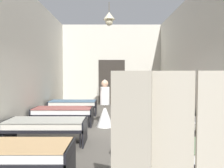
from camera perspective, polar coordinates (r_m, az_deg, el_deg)
ground_plane at (r=6.57m, az=-0.03°, el=-12.55°), size 5.83×12.34×0.10m
room_shell at (r=7.54m, az=-0.01°, el=6.19°), size 5.63×11.94×4.27m
bed_left_row_0 at (r=4.03m, az=-23.93°, el=-15.43°), size 1.90×0.84×0.57m
bed_right_row_0 at (r=4.02m, az=23.72°, el=-15.48°), size 1.90×0.84×0.57m
bed_left_row_1 at (r=5.75m, az=-16.09°, el=-9.85°), size 1.90×0.84×0.57m
bed_right_row_1 at (r=5.75m, az=16.01°, el=-9.87°), size 1.90×0.84×0.57m
bed_left_row_2 at (r=7.56m, az=-12.05°, el=-6.81°), size 1.90×0.84×0.57m
bed_right_row_2 at (r=7.56m, az=12.03°, el=-6.82°), size 1.90×0.84×0.57m
bed_left_row_3 at (r=9.41m, az=-9.60°, el=-4.93°), size 1.90×0.84×0.57m
bed_right_row_3 at (r=9.40m, az=9.64°, el=-4.94°), size 1.90×0.84×0.57m
nurse_near_aisle at (r=3.55m, az=5.70°, el=-16.16°), size 0.52×0.52×1.49m
nurse_mid_aisle at (r=7.20m, az=-1.70°, el=-6.50°), size 0.52×0.52×1.49m
privacy_screen at (r=2.43m, az=15.11°, el=-17.24°), size 1.24×0.22×1.70m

